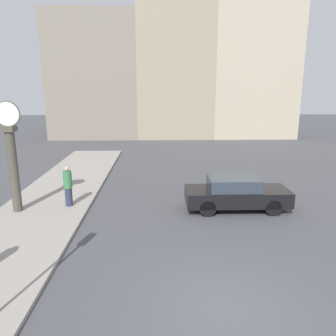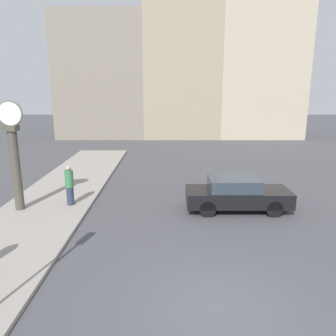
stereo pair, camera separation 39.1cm
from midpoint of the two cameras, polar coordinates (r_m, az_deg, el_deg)
name	(u,v)px [view 2 (the right image)]	position (r m, az deg, el deg)	size (l,w,h in m)	color
ground_plane	(219,310)	(8.66, 10.19, -23.21)	(120.00, 120.00, 0.00)	#47474C
sidewalk_corner	(61,192)	(17.45, -17.46, -3.98)	(3.85, 22.12, 0.12)	gray
building_row	(190,58)	(35.97, 4.22, 18.53)	(25.66, 5.00, 19.11)	gray
sedan_car	(236,194)	(14.50, 12.50, -4.42)	(4.43, 1.71, 1.46)	black
street_clock	(14,159)	(14.88, -24.58, 1.39)	(1.02, 0.48, 4.57)	#4C473D
pedestrian_green_hoodie	(69,185)	(15.00, -16.20, -2.94)	(0.37, 0.37, 1.78)	#2D334C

